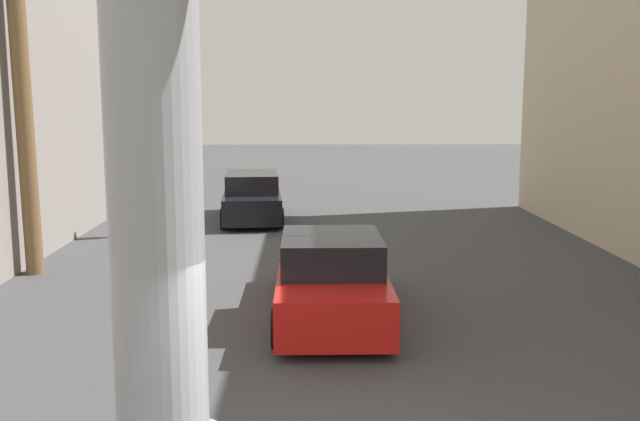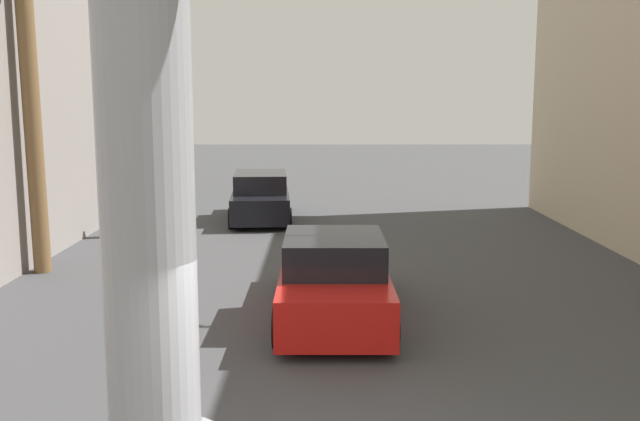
# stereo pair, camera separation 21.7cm
# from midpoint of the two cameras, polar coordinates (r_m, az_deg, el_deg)

# --- Properties ---
(ground_plane) EXTENTS (93.12, 93.12, 0.00)m
(ground_plane) POSITION_cam_midpoint_polar(r_m,az_deg,el_deg) (16.32, 0.35, -5.06)
(ground_plane) COLOR #424244
(car_lead) EXTENTS (2.01, 5.08, 1.56)m
(car_lead) POSITION_cam_midpoint_polar(r_m,az_deg,el_deg) (13.04, 1.45, -5.46)
(car_lead) COLOR black
(car_lead) RESTS_ON ground
(car_far) EXTENTS (2.20, 4.81, 1.56)m
(car_far) POSITION_cam_midpoint_polar(r_m,az_deg,el_deg) (23.47, -4.63, 1.04)
(car_far) COLOR black
(car_far) RESTS_ON ground
(palm_tree_mid_left) EXTENTS (2.67, 2.67, 8.60)m
(palm_tree_mid_left) POSITION_cam_midpoint_polar(r_m,az_deg,el_deg) (17.24, -22.21, 12.51)
(palm_tree_mid_left) COLOR brown
(palm_tree_mid_left) RESTS_ON ground
(pedestrian_far_left) EXTENTS (0.35, 0.35, 1.63)m
(pedestrian_far_left) POSITION_cam_midpoint_polar(r_m,az_deg,el_deg) (21.23, -14.89, 0.51)
(pedestrian_far_left) COLOR #3F3833
(pedestrian_far_left) RESTS_ON ground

